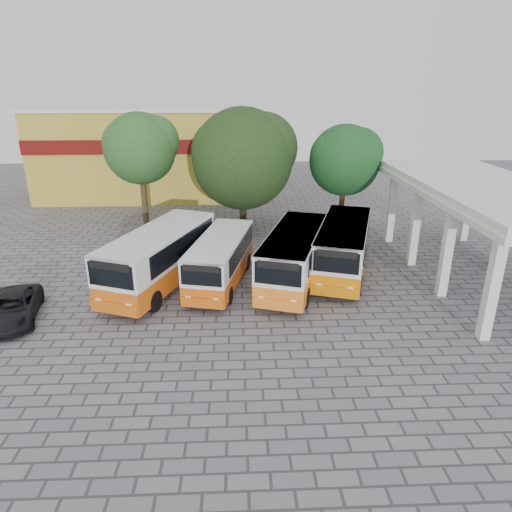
{
  "coord_description": "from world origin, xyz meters",
  "views": [
    {
      "loc": [
        -2.7,
        -19.27,
        10.37
      ],
      "look_at": [
        -1.7,
        3.98,
        1.5
      ],
      "focal_mm": 32.0,
      "sensor_mm": 36.0,
      "label": 1
    }
  ],
  "objects_px": {
    "bus_far_left": "(160,255)",
    "parked_car": "(13,308)",
    "bus_centre_left": "(221,258)",
    "bus_centre_right": "(294,254)",
    "bus_far_right": "(343,245)"
  },
  "relations": [
    {
      "from": "bus_far_right",
      "to": "parked_car",
      "type": "xyz_separation_m",
      "value": [
        -16.46,
        -4.87,
        -1.09
      ]
    },
    {
      "from": "bus_far_left",
      "to": "bus_centre_right",
      "type": "xyz_separation_m",
      "value": [
        7.19,
        -0.02,
        -0.09
      ]
    },
    {
      "from": "bus_centre_left",
      "to": "bus_far_right",
      "type": "height_order",
      "value": "bus_far_right"
    },
    {
      "from": "bus_far_right",
      "to": "bus_centre_right",
      "type": "bearing_deg",
      "value": -138.4
    },
    {
      "from": "bus_far_left",
      "to": "parked_car",
      "type": "xyz_separation_m",
      "value": [
        -6.3,
        -3.58,
        -1.17
      ]
    },
    {
      "from": "bus_centre_right",
      "to": "bus_centre_left",
      "type": "bearing_deg",
      "value": -164.48
    },
    {
      "from": "bus_far_left",
      "to": "bus_far_right",
      "type": "relative_size",
      "value": 1.05
    },
    {
      "from": "bus_centre_left",
      "to": "parked_car",
      "type": "xyz_separation_m",
      "value": [
        -9.52,
        -3.71,
        -0.9
      ]
    },
    {
      "from": "bus_far_left",
      "to": "bus_centre_left",
      "type": "height_order",
      "value": "bus_far_left"
    },
    {
      "from": "bus_centre_left",
      "to": "bus_far_right",
      "type": "distance_m",
      "value": 7.04
    },
    {
      "from": "bus_centre_left",
      "to": "parked_car",
      "type": "relative_size",
      "value": 1.7
    },
    {
      "from": "bus_far_left",
      "to": "bus_far_right",
      "type": "height_order",
      "value": "bus_far_left"
    },
    {
      "from": "bus_centre_right",
      "to": "bus_far_right",
      "type": "relative_size",
      "value": 0.99
    },
    {
      "from": "bus_centre_left",
      "to": "bus_centre_right",
      "type": "bearing_deg",
      "value": 10.25
    },
    {
      "from": "bus_centre_right",
      "to": "bus_far_right",
      "type": "bearing_deg",
      "value": 41.42
    }
  ]
}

